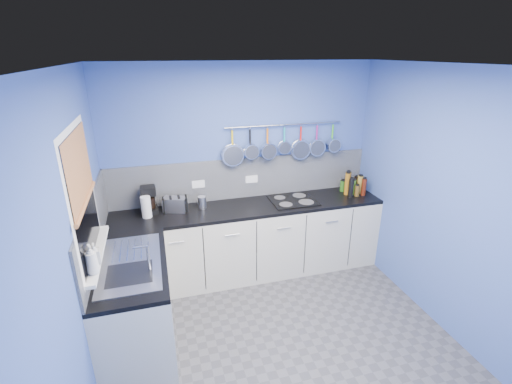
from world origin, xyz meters
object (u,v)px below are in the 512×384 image
toaster (175,204)px  hob (293,200)px  coffee_maker (149,200)px  soap_bottle_a (91,259)px  soap_bottle_b (95,253)px  canister (202,202)px  paper_towel (146,207)px

toaster → hob: (1.39, -0.09, -0.08)m
coffee_maker → hob: 1.68m
soap_bottle_a → soap_bottle_b: (0.00, 0.15, -0.03)m
soap_bottle_a → canister: soap_bottle_a is taller
soap_bottle_b → toaster: 1.37m
paper_towel → hob: paper_towel is taller
paper_towel → toaster: paper_towel is taller
soap_bottle_b → paper_towel: size_ratio=0.72×
paper_towel → toaster: bearing=15.1°
soap_bottle_a → paper_towel: 1.30m
soap_bottle_b → hob: size_ratio=0.32×
soap_bottle_a → paper_towel: bearing=73.2°
toaster → paper_towel: bearing=-145.6°
soap_bottle_b → toaster: bearing=59.8°
hob → coffee_maker: bearing=176.1°
canister → toaster: bearing=179.8°
soap_bottle_a → hob: (2.08, 1.24, -0.26)m
coffee_maker → soap_bottle_a: bearing=-110.1°
soap_bottle_b → coffee_maker: (0.41, 1.21, -0.08)m
soap_bottle_a → canister: bearing=53.2°
soap_bottle_a → toaster: soap_bottle_a is taller
coffee_maker → canister: size_ratio=2.18×
canister → hob: size_ratio=0.26×
toaster → coffee_maker: bearing=-166.3°
paper_towel → soap_bottle_b: bearing=-108.9°
canister → hob: (1.09, -0.09, -0.06)m
paper_towel → canister: size_ratio=1.71×
coffee_maker → canister: coffee_maker is taller
paper_towel → canister: 0.62m
soap_bottle_a → toaster: 1.50m
hob → soap_bottle_a: bearing=-149.2°
soap_bottle_b → paper_towel: 1.16m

